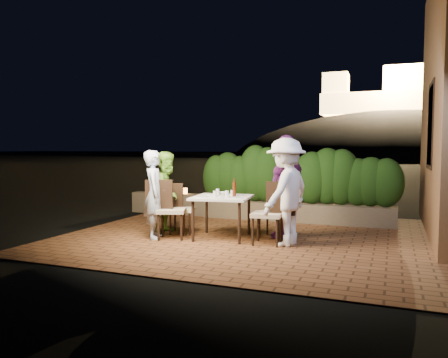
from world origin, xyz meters
The scene contains 31 objects.
ground centered at (0.00, 0.00, -0.02)m, with size 400.00×400.00×0.00m, color black.
terrace_floor centered at (0.00, 0.50, -0.07)m, with size 7.00×6.00×0.15m, color brown.
window_pane centered at (2.82, 1.50, 2.00)m, with size 0.08×1.00×1.40m, color black.
window_frame centered at (2.81, 1.50, 2.00)m, with size 0.06×1.15×1.55m, color black.
planter centered at (0.20, 2.30, 0.20)m, with size 4.20×0.55×0.40m, color brown.
hedge centered at (0.20, 2.30, 0.95)m, with size 4.00×0.70×1.10m, color #193B10, non-canonical shape.
parapet centered at (-2.80, 2.30, 0.25)m, with size 2.20×0.30×0.50m, color brown.
hill centered at (2.00, 60.00, -4.00)m, with size 52.00×40.00×22.00m, color black.
fortress centered at (2.00, 60.00, 10.50)m, with size 26.00×8.00×8.00m, color #FFCC7A, non-canonical shape.
dining_table centered at (-0.62, 0.01, 0.38)m, with size 0.99×0.99×0.75m, color white, non-canonical shape.
plate_nw centered at (-0.90, -0.27, 0.76)m, with size 0.24×0.24×0.01m, color white.
plate_sw centered at (-0.91, 0.20, 0.76)m, with size 0.24×0.24×0.01m, color white.
plate_ne centered at (-0.28, -0.17, 0.76)m, with size 0.20×0.20×0.01m, color white.
plate_se centered at (-0.40, 0.25, 0.76)m, with size 0.20×0.20×0.01m, color white.
plate_centre centered at (-0.65, -0.02, 0.76)m, with size 0.23×0.23×0.01m, color white.
plate_front centered at (-0.56, -0.34, 0.76)m, with size 0.20×0.20×0.01m, color white.
glass_nw centered at (-0.70, -0.15, 0.80)m, with size 0.06×0.06×0.11m, color silver.
glass_sw centered at (-0.78, 0.19, 0.81)m, with size 0.07×0.07×0.11m, color silver.
glass_ne centered at (-0.49, -0.10, 0.81)m, with size 0.07×0.07×0.12m, color silver.
glass_se centered at (-0.50, 0.20, 0.80)m, with size 0.06×0.06×0.10m, color silver.
beer_bottle centered at (-0.42, 0.07, 0.91)m, with size 0.06×0.06×0.32m, color #4C1D0C, non-canonical shape.
bowl centered at (-0.74, 0.33, 0.77)m, with size 0.18×0.18×0.04m, color white.
chair_left_front centered at (-1.45, -0.33, 0.52)m, with size 0.48×0.48×1.05m, color black, non-canonical shape.
chair_left_back centered at (-1.48, 0.14, 0.47)m, with size 0.44×0.44×0.95m, color black, non-canonical shape.
chair_right_front centered at (0.26, -0.17, 0.52)m, with size 0.49×0.49×1.05m, color black, non-canonical shape.
chair_right_back centered at (0.20, 0.39, 0.48)m, with size 0.44×0.44×0.95m, color black, non-canonical shape.
diner_blue centered at (-1.73, -0.43, 0.78)m, with size 0.57×0.37×1.56m, color #C2DAFA.
diner_green centered at (-1.78, 0.13, 0.77)m, with size 0.75×0.58×1.54m, color #8EDE45.
diner_white centered at (0.56, -0.14, 0.88)m, with size 1.14×0.66×1.77m, color white.
diner_purple centered at (0.45, 0.43, 0.92)m, with size 1.08×0.45×1.84m, color #68256F.
parapet_lamp centered at (-2.48, 2.30, 0.57)m, with size 0.10×0.10×0.14m, color orange.
Camera 1 is at (2.20, -7.13, 1.59)m, focal length 35.00 mm.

